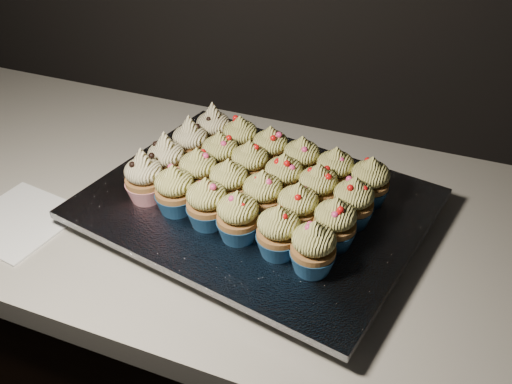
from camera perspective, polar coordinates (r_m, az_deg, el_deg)
cabinet at (r=1.30m, az=-3.04°, el=-17.61°), size 2.40×0.60×0.86m
worktop at (r=0.98m, az=-3.86°, el=-1.74°), size 2.44×0.64×0.04m
napkin at (r=0.99m, az=-22.63°, el=-2.67°), size 0.18×0.18×0.00m
baking_tray at (r=0.92m, az=0.00°, el=-1.96°), size 0.53×0.44×0.02m
foil_lining at (r=0.91m, az=0.00°, el=-1.12°), size 0.57×0.49×0.01m
cupcake_0 at (r=0.91m, az=-11.11°, el=1.41°), size 0.06×0.06×0.10m
cupcake_1 at (r=0.87m, az=-8.12°, el=0.17°), size 0.06×0.06×0.08m
cupcake_2 at (r=0.84m, az=-4.93°, el=-1.15°), size 0.06×0.06×0.08m
cupcake_3 at (r=0.81m, az=-1.82°, el=-2.51°), size 0.06×0.06×0.08m
cupcake_4 at (r=0.79m, az=2.27°, el=-4.01°), size 0.06×0.06×0.08m
cupcake_5 at (r=0.77m, az=5.75°, el=-5.60°), size 0.06×0.06×0.08m
cupcake_6 at (r=0.94m, az=-8.92°, el=3.14°), size 0.06×0.06×0.10m
cupcake_7 at (r=0.91m, az=-5.78°, el=1.95°), size 0.06×0.06×0.08m
cupcake_8 at (r=0.88m, az=-2.72°, el=0.82°), size 0.06×0.06×0.08m
cupcake_9 at (r=0.85m, az=0.67°, el=-0.37°), size 0.06×0.06×0.08m
cupcake_10 at (r=0.83m, az=4.18°, el=-1.65°), size 0.06×0.06×0.08m
cupcake_11 at (r=0.81m, az=7.87°, el=-3.15°), size 0.06×0.06×0.08m
cupcake_12 at (r=0.98m, az=-6.57°, el=4.86°), size 0.06×0.06×0.10m
cupcake_13 at (r=0.95m, az=-3.61°, el=3.65°), size 0.06×0.06×0.08m
cupcake_14 at (r=0.92m, az=-0.62°, el=2.72°), size 0.06×0.06×0.08m
cupcake_15 at (r=0.89m, az=2.77°, el=1.40°), size 0.06×0.06×0.08m
cupcake_16 at (r=0.87m, az=6.19°, el=0.32°), size 0.06×0.06×0.08m
cupcake_17 at (r=0.85m, az=9.68°, el=-1.05°), size 0.06×0.06×0.08m
cupcake_18 at (r=1.02m, az=-4.28°, el=6.24°), size 0.06×0.06×0.10m
cupcake_19 at (r=0.99m, az=-1.58°, el=5.27°), size 0.06×0.06×0.08m
cupcake_20 at (r=0.96m, az=1.43°, el=4.22°), size 0.06×0.06×0.08m
cupcake_21 at (r=0.94m, az=4.55°, el=3.15°), size 0.06×0.06×0.08m
cupcake_22 at (r=0.92m, az=7.87°, el=2.01°), size 0.06×0.06×0.08m
cupcake_23 at (r=0.90m, az=11.28°, el=0.99°), size 0.06×0.06×0.08m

